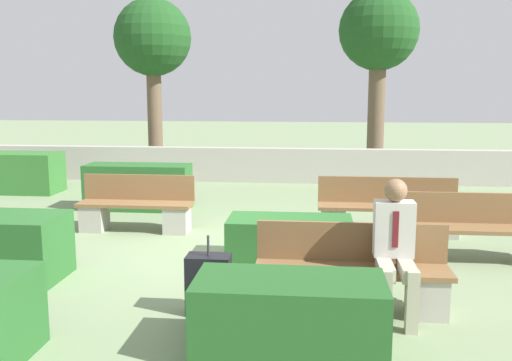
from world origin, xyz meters
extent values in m
plane|color=gray|center=(0.00, 0.00, 0.00)|extent=(60.00, 60.00, 0.00)
cube|color=#ADA89E|center=(0.00, 5.81, 0.40)|extent=(14.03, 0.30, 0.80)
cube|color=brown|center=(1.71, -1.98, 0.43)|extent=(1.91, 0.44, 0.05)
cube|color=brown|center=(1.71, -1.74, 0.65)|extent=(1.91, 0.04, 0.40)
cube|color=#ADA89E|center=(0.98, -1.98, 0.20)|extent=(0.36, 0.40, 0.40)
cube|color=#ADA89E|center=(2.44, -1.98, 0.20)|extent=(0.36, 0.40, 0.40)
cube|color=brown|center=(2.45, 1.09, 0.43)|extent=(2.10, 0.44, 0.05)
cube|color=brown|center=(2.45, 1.33, 0.65)|extent=(2.10, 0.04, 0.40)
cube|color=#ADA89E|center=(1.63, 1.09, 0.20)|extent=(0.36, 0.40, 0.40)
cube|color=#ADA89E|center=(3.27, 1.09, 0.20)|extent=(0.36, 0.40, 0.40)
cube|color=brown|center=(3.41, -0.14, 0.43)|extent=(2.01, 0.44, 0.05)
cube|color=brown|center=(3.41, 0.10, 0.65)|extent=(2.01, 0.04, 0.40)
cube|color=#ADA89E|center=(2.63, -0.14, 0.20)|extent=(0.36, 0.40, 0.40)
cube|color=brown|center=(-1.41, 0.94, 0.43)|extent=(1.77, 0.44, 0.05)
cube|color=brown|center=(-1.41, 1.19, 0.65)|extent=(1.77, 0.04, 0.40)
cube|color=#ADA89E|center=(-2.06, 0.94, 0.20)|extent=(0.36, 0.40, 0.40)
cube|color=#ADA89E|center=(-0.75, 0.94, 0.20)|extent=(0.36, 0.40, 0.40)
cube|color=#B2A893|center=(2.00, -2.19, 0.52)|extent=(0.14, 0.46, 0.13)
cube|color=#B2A893|center=(2.20, -2.19, 0.52)|extent=(0.14, 0.46, 0.13)
cube|color=#B2A893|center=(1.98, -2.42, 0.29)|extent=(0.11, 0.11, 0.58)
cube|color=#B2A893|center=(2.22, -2.42, 0.29)|extent=(0.11, 0.11, 0.58)
cube|color=beige|center=(2.10, -1.95, 0.85)|extent=(0.38, 0.22, 0.54)
sphere|color=#936B4C|center=(2.10, -1.97, 1.23)|extent=(0.22, 0.22, 0.22)
cube|color=maroon|center=(2.10, -2.06, 0.87)|extent=(0.06, 0.01, 0.35)
cube|color=#286028|center=(-1.85, 2.55, 0.41)|extent=(1.89, 0.64, 0.82)
cube|color=#33702D|center=(-4.82, 3.96, 0.42)|extent=(1.57, 0.83, 0.84)
cube|color=#286028|center=(1.03, -0.32, 0.28)|extent=(1.58, 0.76, 0.55)
cube|color=#235623|center=(1.14, -2.94, 0.32)|extent=(1.57, 0.76, 0.65)
cube|color=black|center=(0.31, -2.15, 0.29)|extent=(0.43, 0.26, 0.59)
cylinder|color=#333338|center=(0.31, -2.15, 0.69)|extent=(0.02, 0.02, 0.20)
cylinder|color=brown|center=(-2.84, 7.25, 1.47)|extent=(0.38, 0.38, 2.94)
sphere|color=#1E4C1E|center=(-2.84, 7.25, 3.48)|extent=(1.98, 1.98, 1.98)
cylinder|color=brown|center=(2.91, 7.58, 1.54)|extent=(0.43, 0.43, 3.08)
sphere|color=#1E4C1E|center=(2.91, 7.58, 3.63)|extent=(2.01, 2.01, 2.01)
camera|label=1|loc=(1.31, -7.42, 2.20)|focal=40.00mm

